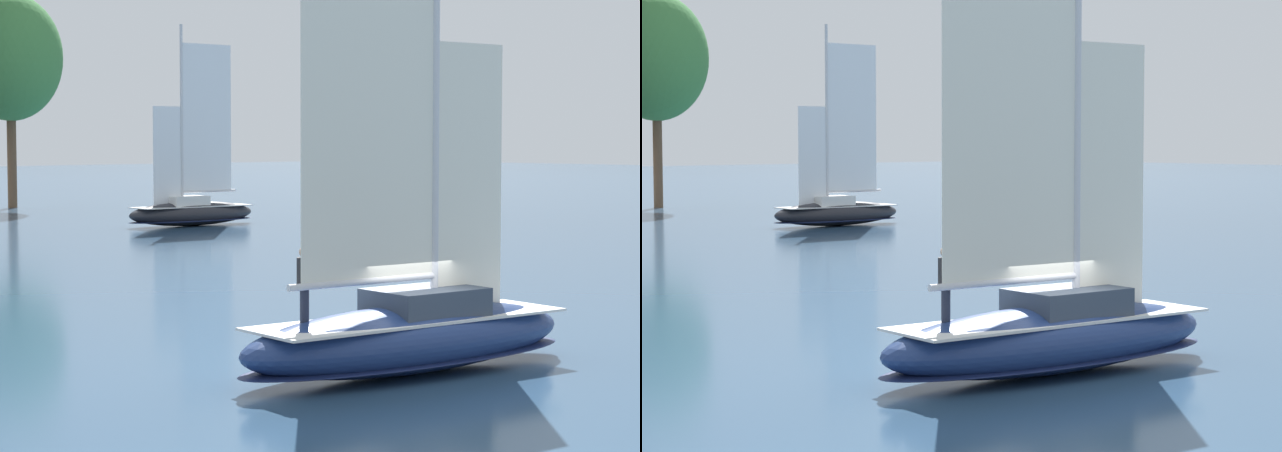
% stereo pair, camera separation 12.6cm
% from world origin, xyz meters
% --- Properties ---
extents(ground_plane, '(400.00, 400.00, 0.00)m').
position_xyz_m(ground_plane, '(0.00, 0.00, 0.00)').
color(ground_plane, '#2D4C6B').
extents(tree_shore_center, '(7.99, 7.99, 16.44)m').
position_xyz_m(tree_shore_center, '(27.48, 67.36, 11.51)').
color(tree_shore_center, brown).
rests_on(tree_shore_center, ground).
extents(sailboat_main, '(9.44, 3.58, 12.66)m').
position_xyz_m(sailboat_main, '(0.01, -0.00, 1.01)').
color(sailboat_main, navy).
rests_on(sailboat_main, ground).
extents(sailboat_moored_far_slip, '(9.01, 3.01, 12.21)m').
position_xyz_m(sailboat_moored_far_slip, '(25.50, 41.90, 0.98)').
color(sailboat_moored_far_slip, '#232328').
rests_on(sailboat_moored_far_slip, ground).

